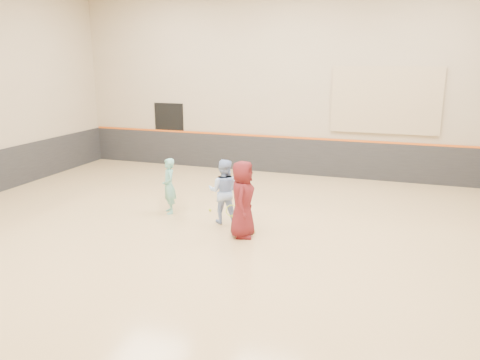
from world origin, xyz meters
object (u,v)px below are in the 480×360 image
(girl, at_px, (169,186))
(young_man, at_px, (243,199))
(spare_racket, at_px, (233,182))
(instructor, at_px, (224,191))

(girl, height_order, young_man, young_man)
(spare_racket, bearing_deg, young_man, -67.69)
(young_man, bearing_deg, instructor, 34.96)
(instructor, relative_size, spare_racket, 2.26)
(girl, distance_m, instructor, 1.54)
(young_man, height_order, spare_racket, young_man)
(girl, relative_size, spare_racket, 2.06)
(young_man, bearing_deg, spare_racket, 12.74)
(young_man, xyz_separation_m, spare_racket, (-1.69, 4.11, -0.78))
(instructor, height_order, young_man, young_man)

